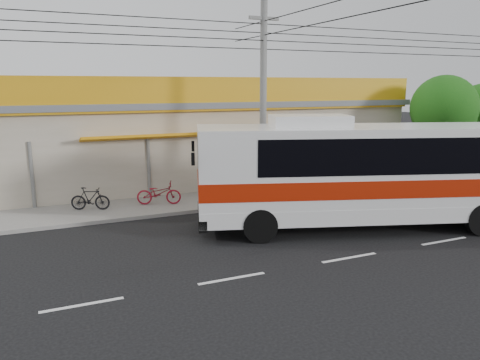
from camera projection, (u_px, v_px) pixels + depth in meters
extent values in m
plane|color=black|center=(307.00, 235.00, 16.91)|extent=(120.00, 120.00, 0.00)
cube|color=slate|center=(241.00, 197.00, 22.28)|extent=(30.00, 3.20, 0.15)
cube|color=#A99F88|center=(201.00, 142.00, 26.90)|extent=(22.00, 8.00, 4.20)
cube|color=slate|center=(201.00, 102.00, 26.45)|extent=(22.60, 8.60, 0.30)
cube|color=orange|center=(228.00, 94.00, 22.64)|extent=(22.00, 0.24, 1.60)
cube|color=red|center=(189.00, 94.00, 21.83)|extent=(9.00, 0.10, 1.20)
cube|color=#136D25|center=(340.00, 93.00, 25.17)|extent=(2.40, 0.10, 1.10)
cube|color=navy|center=(380.00, 93.00, 26.23)|extent=(2.20, 0.10, 1.10)
cube|color=red|center=(25.00, 96.00, 19.08)|extent=(3.00, 0.10, 1.10)
cube|color=orange|center=(191.00, 135.00, 22.07)|extent=(10.00, 1.20, 0.37)
cube|color=silver|center=(384.00, 171.00, 17.43)|extent=(14.01, 7.00, 3.33)
cube|color=#A01B06|center=(383.00, 181.00, 17.51)|extent=(14.06, 7.05, 0.63)
cube|color=black|center=(406.00, 151.00, 17.35)|extent=(11.84, 6.32, 1.26)
cube|color=black|center=(201.00, 160.00, 16.66)|extent=(0.96, 2.46, 1.72)
cube|color=silver|center=(310.00, 121.00, 16.77)|extent=(3.12, 2.38, 0.41)
cylinder|color=black|center=(260.00, 226.00, 16.01)|extent=(1.25, 0.72, 1.20)
cylinder|color=black|center=(251.00, 206.00, 18.54)|extent=(1.25, 0.72, 1.20)
cylinder|color=black|center=(478.00, 201.00, 19.46)|extent=(1.25, 0.72, 1.20)
imported|color=maroon|center=(159.00, 193.00, 20.56)|extent=(2.04, 1.27, 1.01)
imported|color=black|center=(90.00, 199.00, 19.64)|extent=(1.68, 1.04, 0.98)
cylinder|color=#5F5F5D|center=(263.00, 106.00, 19.89)|extent=(0.29, 0.29, 8.90)
cube|color=#5F5F5D|center=(264.00, 18.00, 19.18)|extent=(1.34, 0.13, 0.13)
cylinder|color=black|center=(440.00, 156.00, 25.83)|extent=(0.34, 0.34, 2.98)
sphere|color=#114D10|center=(444.00, 108.00, 25.31)|extent=(3.54, 3.54, 3.54)
sphere|color=#114D10|center=(455.00, 118.00, 25.39)|extent=(2.24, 2.24, 2.24)
cylinder|color=black|center=(478.00, 152.00, 28.06)|extent=(0.31, 0.31, 2.76)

